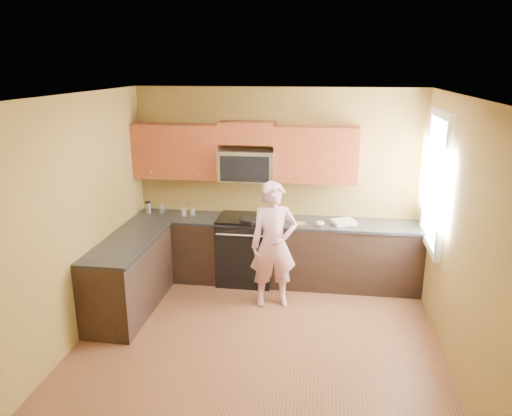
% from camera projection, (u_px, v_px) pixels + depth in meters
% --- Properties ---
extents(floor, '(4.00, 4.00, 0.00)m').
position_uv_depth(floor, '(257.00, 345.00, 5.45)').
color(floor, brown).
rests_on(floor, ground).
extents(ceiling, '(4.00, 4.00, 0.00)m').
position_uv_depth(ceiling, '(257.00, 96.00, 4.69)').
color(ceiling, white).
rests_on(ceiling, ground).
extents(wall_back, '(4.00, 0.00, 4.00)m').
position_uv_depth(wall_back, '(277.00, 185.00, 6.97)').
color(wall_back, olive).
rests_on(wall_back, ground).
extents(wall_front, '(4.00, 0.00, 4.00)m').
position_uv_depth(wall_front, '(214.00, 330.00, 3.17)').
color(wall_front, olive).
rests_on(wall_front, ground).
extents(wall_left, '(0.00, 4.00, 4.00)m').
position_uv_depth(wall_left, '(75.00, 221.00, 5.35)').
color(wall_left, olive).
rests_on(wall_left, ground).
extents(wall_right, '(0.00, 4.00, 4.00)m').
position_uv_depth(wall_right, '(460.00, 239.00, 4.80)').
color(wall_right, olive).
rests_on(wall_right, ground).
extents(cabinet_back_run, '(4.00, 0.60, 0.88)m').
position_uv_depth(cabinet_back_run, '(274.00, 252.00, 6.94)').
color(cabinet_back_run, black).
rests_on(cabinet_back_run, floor).
extents(cabinet_left_run, '(0.60, 1.60, 0.88)m').
position_uv_depth(cabinet_left_run, '(129.00, 277.00, 6.13)').
color(cabinet_left_run, black).
rests_on(cabinet_left_run, floor).
extents(countertop_back, '(4.00, 0.62, 0.04)m').
position_uv_depth(countertop_back, '(274.00, 222.00, 6.80)').
color(countertop_back, black).
rests_on(countertop_back, cabinet_back_run).
extents(countertop_left, '(0.62, 1.60, 0.04)m').
position_uv_depth(countertop_left, '(127.00, 243.00, 6.00)').
color(countertop_left, black).
rests_on(countertop_left, cabinet_left_run).
extents(stove, '(0.76, 0.65, 0.95)m').
position_uv_depth(stove, '(246.00, 249.00, 6.96)').
color(stove, black).
rests_on(stove, floor).
extents(microwave, '(0.76, 0.40, 0.42)m').
position_uv_depth(microwave, '(247.00, 180.00, 6.81)').
color(microwave, silver).
rests_on(microwave, wall_back).
extents(upper_cab_left, '(1.22, 0.33, 0.75)m').
position_uv_depth(upper_cab_left, '(178.00, 177.00, 6.98)').
color(upper_cab_left, brown).
rests_on(upper_cab_left, wall_back).
extents(upper_cab_right, '(1.12, 0.33, 0.75)m').
position_uv_depth(upper_cab_right, '(315.00, 182.00, 6.71)').
color(upper_cab_right, brown).
rests_on(upper_cab_right, wall_back).
extents(upper_cab_over_mw, '(0.76, 0.33, 0.30)m').
position_uv_depth(upper_cab_over_mw, '(247.00, 133.00, 6.66)').
color(upper_cab_over_mw, brown).
rests_on(upper_cab_over_mw, wall_back).
extents(window, '(0.06, 1.06, 1.66)m').
position_uv_depth(window, '(436.00, 181.00, 5.85)').
color(window, white).
rests_on(window, wall_right).
extents(woman, '(0.67, 0.52, 1.62)m').
position_uv_depth(woman, '(274.00, 245.00, 6.18)').
color(woman, pink).
rests_on(woman, floor).
extents(frying_pan, '(0.37, 0.50, 0.06)m').
position_uv_depth(frying_pan, '(250.00, 223.00, 6.59)').
color(frying_pan, black).
rests_on(frying_pan, stove).
extents(butter_tub, '(0.15, 0.15, 0.08)m').
position_uv_depth(butter_tub, '(262.00, 223.00, 6.69)').
color(butter_tub, yellow).
rests_on(butter_tub, countertop_back).
extents(toast_slice, '(0.13, 0.13, 0.01)m').
position_uv_depth(toast_slice, '(301.00, 223.00, 6.64)').
color(toast_slice, '#B27F47').
rests_on(toast_slice, countertop_back).
extents(napkin_a, '(0.13, 0.14, 0.06)m').
position_uv_depth(napkin_a, '(254.00, 220.00, 6.71)').
color(napkin_a, silver).
rests_on(napkin_a, countertop_back).
extents(napkin_b, '(0.13, 0.14, 0.07)m').
position_uv_depth(napkin_b, '(320.00, 223.00, 6.56)').
color(napkin_b, silver).
rests_on(napkin_b, countertop_back).
extents(dish_towel, '(0.37, 0.34, 0.05)m').
position_uv_depth(dish_towel, '(343.00, 222.00, 6.64)').
color(dish_towel, white).
rests_on(dish_towel, countertop_back).
extents(travel_mug, '(0.10, 0.10, 0.18)m').
position_uv_depth(travel_mug, '(148.00, 213.00, 7.11)').
color(travel_mug, silver).
rests_on(travel_mug, countertop_back).
extents(glass_a, '(0.09, 0.09, 0.12)m').
position_uv_depth(glass_a, '(162.00, 209.00, 7.11)').
color(glass_a, silver).
rests_on(glass_a, countertop_back).
extents(glass_b, '(0.08, 0.08, 0.12)m').
position_uv_depth(glass_b, '(184.00, 211.00, 6.99)').
color(glass_b, silver).
rests_on(glass_b, countertop_back).
extents(glass_c, '(0.09, 0.09, 0.12)m').
position_uv_depth(glass_c, '(193.00, 211.00, 7.00)').
color(glass_c, silver).
rests_on(glass_c, countertop_back).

